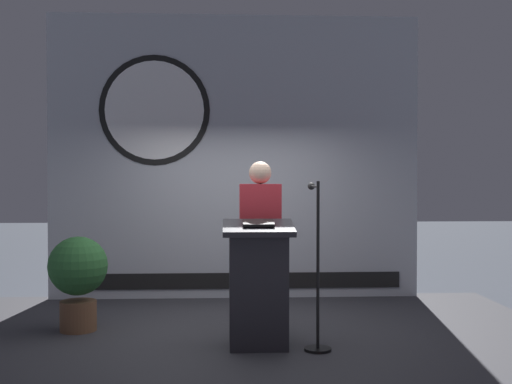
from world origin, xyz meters
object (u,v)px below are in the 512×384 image
(podium, at_px, (258,285))
(potted_plant, at_px, (78,274))
(speaker_person, at_px, (260,246))
(microphone_stand, at_px, (317,289))

(podium, relative_size, potted_plant, 1.22)
(speaker_person, relative_size, microphone_stand, 1.13)
(podium, distance_m, potted_plant, 1.90)
(podium, relative_size, speaker_person, 0.68)
(podium, distance_m, microphone_stand, 0.53)
(podium, bearing_deg, speaker_person, 84.65)
(podium, xyz_separation_m, potted_plant, (-1.76, 0.70, 0.00))
(microphone_stand, bearing_deg, potted_plant, 161.00)
(microphone_stand, bearing_deg, speaker_person, 129.74)
(podium, height_order, microphone_stand, microphone_stand)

